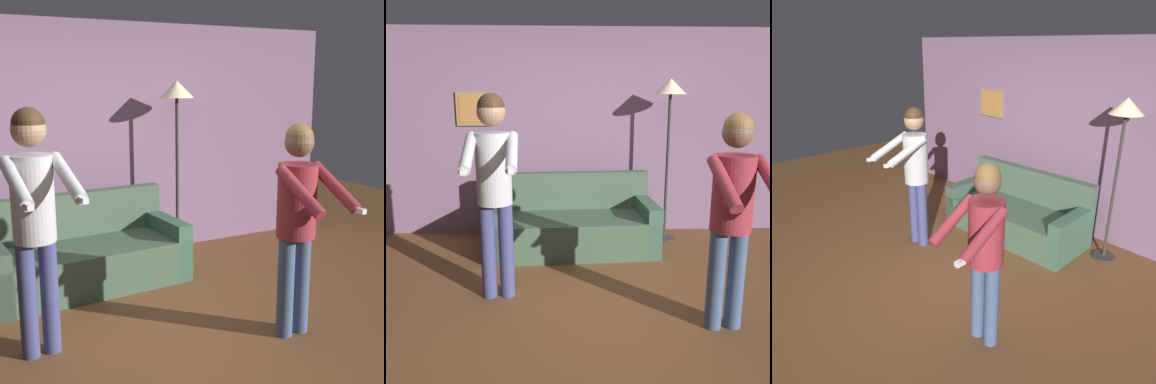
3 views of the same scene
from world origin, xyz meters
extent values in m
plane|color=brown|center=(0.00, 0.00, 0.00)|extent=(12.00, 12.00, 0.00)
cube|color=slate|center=(0.00, 2.17, 1.30)|extent=(6.40, 0.06, 2.60)
cube|color=#405743|center=(-0.20, 1.40, 0.21)|extent=(1.94, 0.94, 0.42)
cube|color=#405743|center=(-0.22, 1.75, 0.65)|extent=(1.90, 0.23, 0.45)
cube|color=#3A5D49|center=(0.67, 1.44, 0.29)|extent=(0.20, 0.86, 0.58)
cylinder|color=#332D28|center=(0.97, 1.76, 0.01)|extent=(0.28, 0.28, 0.02)
cylinder|color=#332D28|center=(0.97, 1.76, 0.91)|extent=(0.04, 0.04, 1.77)
cone|color=#F9EAB7|center=(0.97, 1.76, 1.88)|extent=(0.37, 0.37, 0.18)
cylinder|color=#3B3E70|center=(-0.99, 0.27, 0.43)|extent=(0.13, 0.13, 0.87)
cylinder|color=#3B3E70|center=(-0.83, 0.28, 0.43)|extent=(0.13, 0.13, 0.87)
cylinder|color=#B2B2B7|center=(-0.91, 0.28, 1.18)|extent=(0.30, 0.30, 0.62)
sphere|color=#9E7556|center=(-0.91, 0.28, 1.65)|extent=(0.24, 0.24, 0.24)
sphere|color=#382314|center=(-0.91, 0.28, 1.69)|extent=(0.23, 0.23, 0.23)
cylinder|color=#B2B2B7|center=(-1.07, 0.02, 1.35)|extent=(0.12, 0.54, 0.29)
cube|color=white|center=(-1.05, -0.23, 1.25)|extent=(0.05, 0.15, 0.04)
cylinder|color=#B2B2B7|center=(-0.73, 0.04, 1.35)|extent=(0.12, 0.54, 0.29)
cube|color=white|center=(-0.71, -0.21, 1.25)|extent=(0.05, 0.15, 0.04)
cylinder|color=#3E5174|center=(0.84, -0.34, 0.40)|extent=(0.13, 0.13, 0.80)
cylinder|color=#3E5174|center=(1.00, -0.34, 0.40)|extent=(0.13, 0.13, 0.80)
cylinder|color=maroon|center=(0.92, -0.34, 1.09)|extent=(0.30, 0.30, 0.57)
sphere|color=brown|center=(0.92, -0.34, 1.53)|extent=(0.22, 0.22, 0.22)
sphere|color=brown|center=(0.92, -0.34, 1.57)|extent=(0.21, 0.21, 0.21)
cylinder|color=maroon|center=(0.76, -0.56, 1.21)|extent=(0.11, 0.48, 0.33)
cylinder|color=maroon|center=(1.10, -0.55, 1.21)|extent=(0.11, 0.48, 0.33)
cube|color=white|center=(1.11, -0.76, 1.08)|extent=(0.05, 0.15, 0.04)
camera|label=1|loc=(-1.67, -3.43, 1.99)|focal=50.00mm
camera|label=2|loc=(-0.36, -3.34, 1.80)|focal=40.00mm
camera|label=3|loc=(2.79, -2.29, 2.52)|focal=35.00mm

